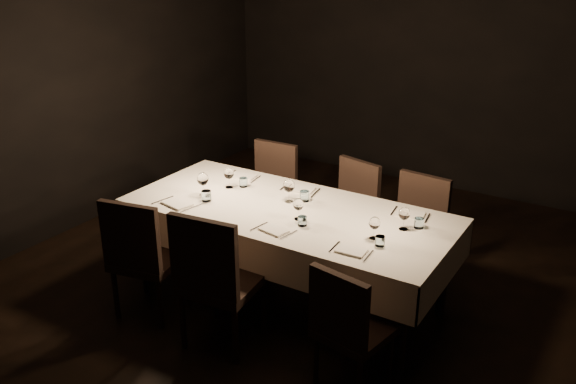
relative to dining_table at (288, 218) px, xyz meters
The scene contains 14 objects.
room 0.81m from the dining_table, ahead, with size 5.01×6.01×3.01m.
dining_table is the anchor object (origin of this frame).
chair_near_left 1.12m from the dining_table, 133.61° to the right, with size 0.55×0.55×0.97m.
place_setting_near_left 0.76m from the dining_table, 163.16° to the right, with size 0.36×0.41×0.19m.
chair_near_center 0.84m from the dining_table, 94.53° to the right, with size 0.55×0.55×1.04m.
place_setting_near_center 0.31m from the dining_table, 52.38° to the right, with size 0.31×0.39×0.16m.
chair_near_right 1.19m from the dining_table, 40.37° to the right, with size 0.48×0.48×0.87m.
place_setting_near_right 0.81m from the dining_table, 15.77° to the right, with size 0.29×0.39×0.16m.
chair_far_left 1.11m from the dining_table, 130.33° to the left, with size 0.46×0.46×0.92m.
place_setting_far_left 0.69m from the dining_table, 161.23° to the left, with size 0.32×0.40×0.17m.
chair_far_center 0.86m from the dining_table, 80.95° to the left, with size 0.52×0.52×0.90m.
place_setting_far_center 0.27m from the dining_table, 105.33° to the left, with size 0.35×0.41×0.19m.
chair_far_right 1.08m from the dining_table, 44.36° to the left, with size 0.48×0.48×0.92m.
place_setting_far_right 0.92m from the dining_table, 13.76° to the left, with size 0.32×0.39×0.17m.
Camera 1 is at (2.23, -3.62, 2.62)m, focal length 38.00 mm.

